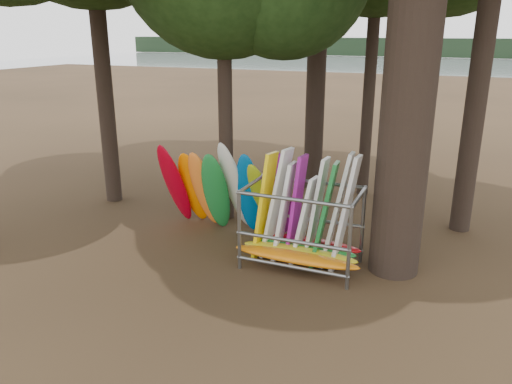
% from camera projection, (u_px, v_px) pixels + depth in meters
% --- Properties ---
extents(ground, '(120.00, 120.00, 0.00)m').
position_uv_depth(ground, '(220.00, 259.00, 12.75)').
color(ground, '#47331E').
rests_on(ground, ground).
extents(lake, '(160.00, 160.00, 0.00)m').
position_uv_depth(lake, '(425.00, 75.00, 65.40)').
color(lake, gray).
rests_on(lake, ground).
extents(far_shore, '(160.00, 4.00, 4.00)m').
position_uv_depth(far_shore, '(446.00, 48.00, 108.66)').
color(far_shore, black).
rests_on(far_shore, ground).
extents(kayak_row, '(3.88, 1.83, 2.91)m').
position_uv_depth(kayak_row, '(225.00, 191.00, 14.11)').
color(kayak_row, '#AE0116').
rests_on(kayak_row, ground).
extents(storage_rack, '(3.12, 1.50, 2.90)m').
position_uv_depth(storage_rack, '(302.00, 229.00, 12.14)').
color(storage_rack, slate).
rests_on(storage_rack, ground).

